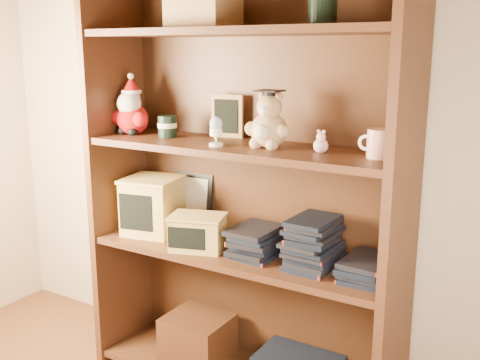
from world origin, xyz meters
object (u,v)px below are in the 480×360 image
object	(u,v)px
bookcase	(246,188)
teacher_mug	(378,144)
grad_teddy_bear	(268,125)
treats_box	(152,205)

from	to	relation	value
bookcase	teacher_mug	bearing A→B (deg)	-5.77
grad_teddy_bear	teacher_mug	xyz separation A→B (m)	(0.38, 0.01, -0.03)
grad_teddy_bear	treats_box	world-z (taller)	grad_teddy_bear
bookcase	treats_box	world-z (taller)	bookcase
grad_teddy_bear	treats_box	bearing A→B (deg)	179.45
teacher_mug	treats_box	size ratio (longest dim) A/B	0.41
bookcase	treats_box	bearing A→B (deg)	-172.84
bookcase	grad_teddy_bear	bearing A→B (deg)	-25.55
bookcase	grad_teddy_bear	size ratio (longest dim) A/B	7.92
grad_teddy_bear	teacher_mug	distance (m)	0.38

